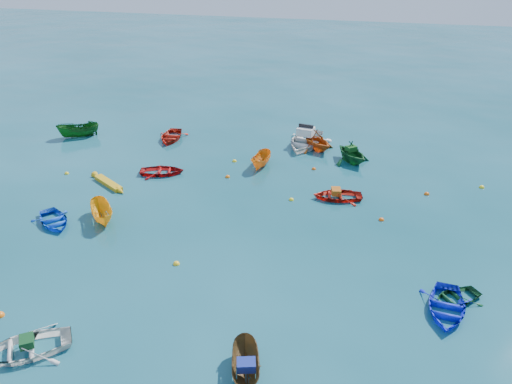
% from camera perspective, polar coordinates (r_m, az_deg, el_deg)
% --- Properties ---
extents(ground, '(160.00, 160.00, 0.00)m').
position_cam_1_polar(ground, '(26.41, -2.68, -5.57)').
color(ground, '#0A4149').
rests_on(ground, ground).
extents(dinghy_blue_sw, '(3.56, 3.46, 0.60)m').
position_cam_1_polar(dinghy_blue_sw, '(30.08, -22.05, -3.36)').
color(dinghy_blue_sw, blue).
rests_on(dinghy_blue_sw, ground).
extents(dinghy_white_near, '(4.17, 3.95, 0.70)m').
position_cam_1_polar(dinghy_white_near, '(22.03, -24.74, -16.27)').
color(dinghy_white_near, white).
rests_on(dinghy_white_near, ground).
extents(sampan_brown_mid, '(1.80, 2.95, 1.07)m').
position_cam_1_polar(sampan_brown_mid, '(19.36, -1.11, -20.26)').
color(sampan_brown_mid, brown).
rests_on(sampan_brown_mid, ground).
extents(dinghy_blue_se, '(2.60, 3.43, 0.67)m').
position_cam_1_polar(dinghy_blue_se, '(23.35, 20.82, -12.63)').
color(dinghy_blue_se, '#1121D6').
rests_on(dinghy_blue_se, ground).
extents(sampan_yellow_mid, '(2.68, 2.97, 1.13)m').
position_cam_1_polar(sampan_yellow_mid, '(29.47, -17.03, -3.11)').
color(sampan_yellow_mid, '#FFAA16').
rests_on(sampan_yellow_mid, ground).
extents(dinghy_green_e, '(2.92, 2.79, 0.49)m').
position_cam_1_polar(dinghy_green_e, '(24.13, 21.79, -11.38)').
color(dinghy_green_e, '#0F4220').
rests_on(dinghy_green_e, ground).
extents(dinghy_red_nw, '(3.40, 2.81, 0.61)m').
position_cam_1_polar(dinghy_red_nw, '(34.29, -10.66, 2.06)').
color(dinghy_red_nw, '#9D0D0D').
rests_on(dinghy_red_nw, ground).
extents(sampan_orange_n, '(1.25, 2.80, 1.05)m').
position_cam_1_polar(sampan_orange_n, '(34.83, 0.61, 2.96)').
color(sampan_orange_n, orange).
rests_on(sampan_orange_n, ground).
extents(dinghy_green_n, '(3.95, 4.00, 1.60)m').
position_cam_1_polar(dinghy_green_n, '(36.21, 10.78, 3.44)').
color(dinghy_green_n, '#135322').
rests_on(dinghy_green_n, ground).
extents(dinghy_red_ne, '(3.34, 2.69, 0.61)m').
position_cam_1_polar(dinghy_red_ne, '(30.91, 9.26, -0.72)').
color(dinghy_red_ne, red).
rests_on(dinghy_red_ne, ground).
extents(dinghy_red_far, '(2.80, 3.59, 0.68)m').
position_cam_1_polar(dinghy_red_far, '(40.22, -9.68, 5.96)').
color(dinghy_red_far, '#B41D0F').
rests_on(dinghy_red_far, ground).
extents(dinghy_orange_far, '(4.00, 4.00, 1.60)m').
position_cam_1_polar(dinghy_orange_far, '(38.01, 6.90, 4.89)').
color(dinghy_orange_far, '#C45212').
rests_on(dinghy_orange_far, ground).
extents(sampan_green_far, '(3.38, 2.75, 1.25)m').
position_cam_1_polar(sampan_green_far, '(42.59, -19.54, 5.97)').
color(sampan_green_far, '#125015').
rests_on(sampan_green_far, ground).
extents(kayak_yellow, '(3.21, 2.27, 0.34)m').
position_cam_1_polar(kayak_yellow, '(33.56, -16.49, 0.79)').
color(kayak_yellow, gold).
rests_on(kayak_yellow, ground).
extents(motorboat_white, '(4.12, 5.21, 1.58)m').
position_cam_1_polar(motorboat_white, '(38.67, 5.64, 5.35)').
color(motorboat_white, silver).
rests_on(motorboat_white, ground).
extents(tarp_green_a, '(0.79, 0.82, 0.32)m').
position_cam_1_polar(tarp_green_a, '(21.69, -24.73, -15.23)').
color(tarp_green_a, '#0F3F1B').
rests_on(tarp_green_a, dinghy_white_near).
extents(tarp_blue_a, '(0.79, 0.68, 0.33)m').
position_cam_1_polar(tarp_blue_a, '(18.75, -1.12, -19.15)').
color(tarp_blue_a, navy).
rests_on(tarp_blue_a, sampan_brown_mid).
extents(tarp_green_b, '(0.88, 0.86, 0.34)m').
position_cam_1_polar(tarp_green_b, '(35.92, 10.82, 4.91)').
color(tarp_green_b, '#134F17').
rests_on(tarp_green_b, dinghy_green_n).
extents(tarp_orange_b, '(0.68, 0.82, 0.35)m').
position_cam_1_polar(tarp_orange_b, '(30.68, 9.14, 0.08)').
color(tarp_orange_b, '#B25512').
rests_on(tarp_orange_b, dinghy_red_ne).
extents(buoy_or_a, '(0.38, 0.38, 0.38)m').
position_cam_1_polar(buoy_or_a, '(24.23, -27.21, -12.47)').
color(buoy_or_a, orange).
rests_on(buoy_or_a, ground).
extents(buoy_ye_a, '(0.33, 0.33, 0.33)m').
position_cam_1_polar(buoy_ye_a, '(24.92, -9.08, -8.15)').
color(buoy_ye_a, yellow).
rests_on(buoy_ye_a, ground).
extents(buoy_or_b, '(0.31, 0.31, 0.31)m').
position_cam_1_polar(buoy_or_b, '(29.08, 14.13, -3.14)').
color(buoy_or_b, '#F75A0D').
rests_on(buoy_or_b, ground).
extents(buoy_ye_b, '(0.30, 0.30, 0.30)m').
position_cam_1_polar(buoy_ye_b, '(36.04, -20.81, 1.95)').
color(buoy_ye_b, yellow).
rests_on(buoy_ye_b, ground).
extents(buoy_or_c, '(0.32, 0.32, 0.32)m').
position_cam_1_polar(buoy_or_c, '(33.26, -3.26, 1.69)').
color(buoy_or_c, orange).
rests_on(buoy_or_c, ground).
extents(buoy_ye_c, '(0.30, 0.30, 0.30)m').
position_cam_1_polar(buoy_ye_c, '(30.39, 4.06, -0.93)').
color(buoy_ye_c, yellow).
rests_on(buoy_ye_c, ground).
extents(buoy_or_d, '(0.30, 0.30, 0.30)m').
position_cam_1_polar(buoy_or_d, '(34.59, 6.62, 2.59)').
color(buoy_or_d, '#DC510B').
rests_on(buoy_or_d, ground).
extents(buoy_ye_d, '(0.31, 0.31, 0.31)m').
position_cam_1_polar(buoy_ye_d, '(35.61, -2.48, 3.50)').
color(buoy_ye_d, yellow).
rests_on(buoy_ye_d, ground).
extents(buoy_or_e, '(0.33, 0.33, 0.33)m').
position_cam_1_polar(buoy_or_e, '(32.74, 18.92, -0.27)').
color(buoy_or_e, '#DE590C').
rests_on(buoy_or_e, ground).
extents(buoy_ye_e, '(0.33, 0.33, 0.33)m').
position_cam_1_polar(buoy_ye_e, '(34.92, 24.38, 0.45)').
color(buoy_ye_e, yellow).
rests_on(buoy_ye_e, ground).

